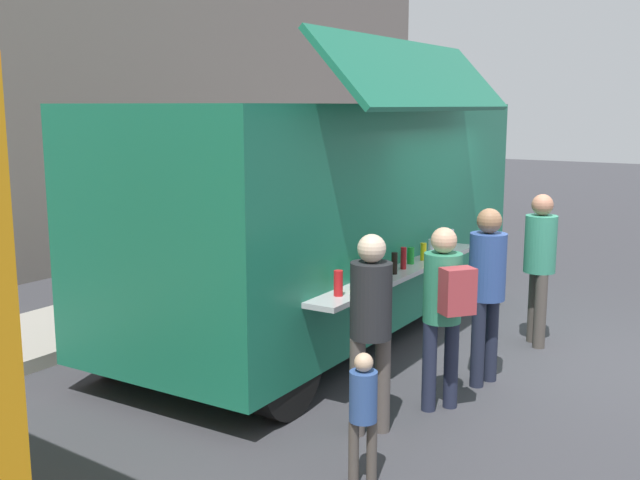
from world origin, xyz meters
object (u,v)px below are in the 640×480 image
trash_bin (340,228)px  child_near_queue (363,407)px  customer_rear_waiting (371,316)px  customer_extra_browsing (540,256)px  customer_mid_with_backpack (444,301)px  food_truck_main (329,209)px  customer_front_ordering (487,280)px

trash_bin → child_near_queue: (-7.23, -4.52, 0.08)m
customer_rear_waiting → customer_extra_browsing: size_ratio=0.97×
trash_bin → customer_mid_with_backpack: size_ratio=0.62×
food_truck_main → customer_rear_waiting: (-2.29, -1.82, -0.49)m
food_truck_main → customer_front_ordering: bearing=-107.4°
child_near_queue → food_truck_main: bearing=-0.3°
customer_mid_with_backpack → customer_rear_waiting: customer_rear_waiting is taller
trash_bin → customer_rear_waiting: 7.66m
trash_bin → child_near_queue: 8.53m
trash_bin → customer_mid_with_backpack: customer_mid_with_backpack is taller
customer_front_ordering → customer_extra_browsing: bearing=-79.9°
trash_bin → customer_front_ordering: size_ratio=0.59×
customer_rear_waiting → customer_front_ordering: bearing=-63.1°
customer_mid_with_backpack → customer_rear_waiting: size_ratio=0.98×
customer_rear_waiting → child_near_queue: size_ratio=1.71×
food_truck_main → customer_extra_browsing: size_ratio=3.56×
food_truck_main → customer_mid_with_backpack: (-1.52, -2.14, -0.48)m
customer_front_ordering → customer_rear_waiting: size_ratio=1.03×
trash_bin → customer_rear_waiting: bearing=-147.2°
customer_extra_browsing → child_near_queue: 3.96m
customer_extra_browsing → customer_front_ordering: bearing=52.8°
customer_front_ordering → child_near_queue: size_ratio=1.76×
food_truck_main → trash_bin: size_ratio=6.01×
customer_rear_waiting → child_near_queue: 0.98m
food_truck_main → customer_mid_with_backpack: 2.67m
child_near_queue → trash_bin: bearing=-3.7°
customer_rear_waiting → child_near_queue: bearing=156.2°
food_truck_main → trash_bin: 4.85m
customer_front_ordering → customer_extra_browsing: 1.51m
customer_front_ordering → customer_mid_with_backpack: 0.86m
customer_mid_with_backpack → customer_extra_browsing: bearing=-55.7°
customer_rear_waiting → food_truck_main: bearing=-10.7°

